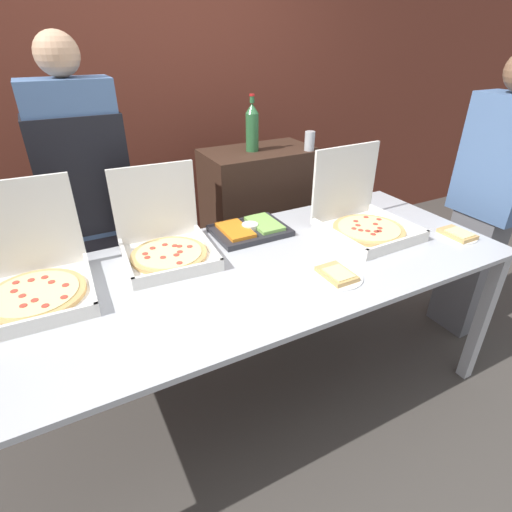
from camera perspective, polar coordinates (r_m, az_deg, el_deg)
name	(u,v)px	position (r m, az deg, el deg)	size (l,w,h in m)	color
ground_plane	(256,395)	(2.39, 0.00, -19.19)	(16.00, 16.00, 0.00)	#423D38
brick_wall_behind	(146,95)	(3.22, -15.43, 21.27)	(10.00, 0.06, 2.80)	brown
buffet_table	(256,280)	(1.89, 0.00, -3.50)	(2.44, 0.99, 0.85)	#B7BABF
pizza_box_far_right	(363,218)	(2.22, 14.98, 5.28)	(0.44, 0.45, 0.43)	silver
pizza_box_near_right	(166,242)	(1.94, -12.79, 1.99)	(0.43, 0.44, 0.40)	silver
pizza_box_far_left	(32,278)	(1.84, -29.39, -2.73)	(0.46, 0.47, 0.44)	silver
paper_plate_front_left	(337,275)	(1.79, 11.46, -2.64)	(0.23, 0.23, 0.03)	white
paper_plate_front_center	(457,234)	(2.36, 26.81, 2.76)	(0.20, 0.20, 0.03)	white
veggie_tray	(250,229)	(2.14, -0.87, 3.83)	(0.39, 0.29, 0.05)	#28282D
sideboard_podium	(259,226)	(2.93, 0.46, 4.33)	(0.75, 0.44, 1.11)	#382319
soda_bottle	(252,127)	(2.68, -0.55, 17.96)	(0.08, 0.08, 0.35)	#2D6638
soda_can_silver	(310,141)	(2.74, 7.67, 15.98)	(0.07, 0.07, 0.12)	silver
person_server_vest	(89,203)	(2.24, -22.72, 6.94)	(0.42, 0.24, 1.81)	#2D2D38
person_guest_cap	(488,201)	(2.78, 30.22, 6.76)	(0.22, 0.40, 1.73)	slate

